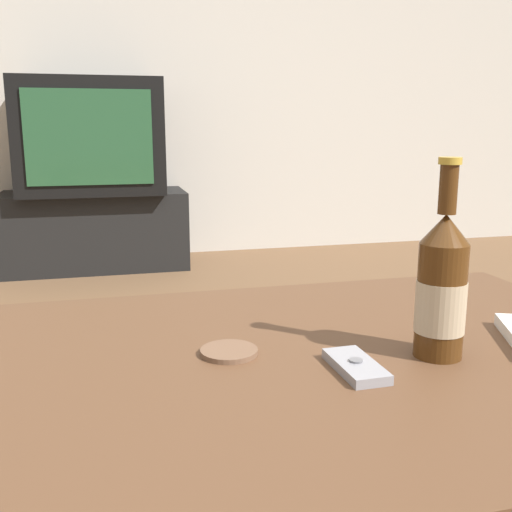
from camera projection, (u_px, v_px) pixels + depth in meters
back_wall at (133, 41)px, 3.57m from camera, size 8.00×0.05×2.60m
coffee_table at (267, 398)px, 0.89m from camera, size 1.27×0.78×0.47m
tv_stand at (96, 230)px, 3.44m from camera, size 1.02×0.46×0.44m
television at (90, 137)px, 3.33m from camera, size 0.77×0.61×0.62m
beer_bottle at (442, 288)px, 0.87m from camera, size 0.07×0.07×0.29m
cell_phone at (356, 366)px, 0.84m from camera, size 0.06×0.12×0.02m
coaster at (229, 352)px, 0.90m from camera, size 0.09×0.09×0.01m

